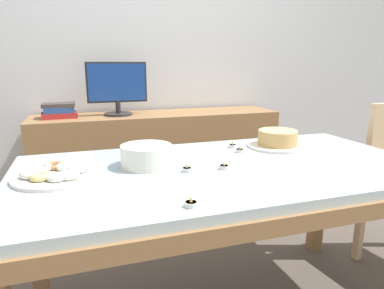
# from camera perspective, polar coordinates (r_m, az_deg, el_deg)

# --- Properties ---
(wall_back) EXTENTS (8.00, 0.10, 2.60)m
(wall_back) POSITION_cam_1_polar(r_m,az_deg,el_deg) (2.87, -7.32, 16.19)
(wall_back) COLOR silver
(wall_back) RESTS_ON ground
(dining_table) EXTENTS (1.72, 0.89, 0.74)m
(dining_table) POSITION_cam_1_polar(r_m,az_deg,el_deg) (1.46, 5.52, -6.77)
(dining_table) COLOR silver
(dining_table) RESTS_ON ground
(sideboard) EXTENTS (1.83, 0.44, 0.79)m
(sideboard) POSITION_cam_1_polar(r_m,az_deg,el_deg) (2.69, -5.51, -3.14)
(sideboard) COLOR olive
(sideboard) RESTS_ON ground
(computer_monitor) EXTENTS (0.42, 0.20, 0.38)m
(computer_monitor) POSITION_cam_1_polar(r_m,az_deg,el_deg) (2.53, -12.36, 9.04)
(computer_monitor) COLOR #262628
(computer_monitor) RESTS_ON sideboard
(book_stack) EXTENTS (0.24, 0.17, 0.10)m
(book_stack) POSITION_cam_1_polar(r_m,az_deg,el_deg) (2.54, -21.28, 5.26)
(book_stack) COLOR maroon
(book_stack) RESTS_ON sideboard
(cake_chocolate_round) EXTENTS (0.30, 0.30, 0.09)m
(cake_chocolate_round) POSITION_cam_1_polar(r_m,az_deg,el_deg) (1.77, 14.05, 0.77)
(cake_chocolate_round) COLOR silver
(cake_chocolate_round) RESTS_ON dining_table
(pastry_platter) EXTENTS (0.31, 0.31, 0.04)m
(pastry_platter) POSITION_cam_1_polar(r_m,az_deg,el_deg) (1.36, -21.71, -4.56)
(pastry_platter) COLOR silver
(pastry_platter) RESTS_ON dining_table
(plate_stack) EXTENTS (0.21, 0.21, 0.09)m
(plate_stack) POSITION_cam_1_polar(r_m,az_deg,el_deg) (1.41, -7.61, -1.87)
(plate_stack) COLOR silver
(plate_stack) RESTS_ON dining_table
(tealight_near_front) EXTENTS (0.04, 0.04, 0.04)m
(tealight_near_front) POSITION_cam_1_polar(r_m,az_deg,el_deg) (1.37, 5.34, -3.71)
(tealight_near_front) COLOR silver
(tealight_near_front) RESTS_ON dining_table
(tealight_near_cakes) EXTENTS (0.04, 0.04, 0.04)m
(tealight_near_cakes) POSITION_cam_1_polar(r_m,az_deg,el_deg) (1.02, -0.17, -9.82)
(tealight_near_cakes) COLOR silver
(tealight_near_cakes) RESTS_ON dining_table
(tealight_centre) EXTENTS (0.04, 0.04, 0.04)m
(tealight_centre) POSITION_cam_1_polar(r_m,az_deg,el_deg) (1.34, -0.86, -4.13)
(tealight_centre) COLOR silver
(tealight_centre) RESTS_ON dining_table
(tealight_right_edge) EXTENTS (0.04, 0.04, 0.04)m
(tealight_right_edge) POSITION_cam_1_polar(r_m,az_deg,el_deg) (1.64, 7.95, -0.96)
(tealight_right_edge) COLOR silver
(tealight_right_edge) RESTS_ON dining_table
(tealight_left_edge) EXTENTS (0.04, 0.04, 0.04)m
(tealight_left_edge) POSITION_cam_1_polar(r_m,az_deg,el_deg) (1.73, 6.77, -0.18)
(tealight_left_edge) COLOR silver
(tealight_left_edge) RESTS_ON dining_table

